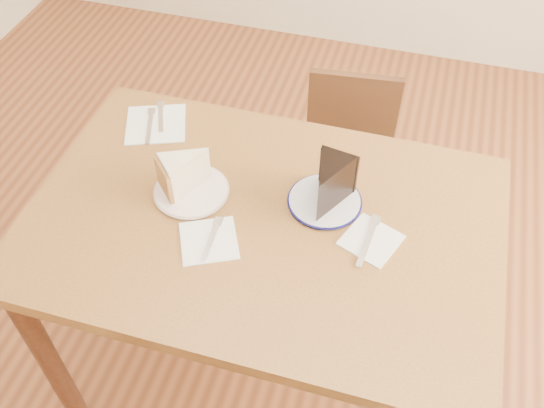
{
  "coord_description": "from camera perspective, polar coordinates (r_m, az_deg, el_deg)",
  "views": [
    {
      "loc": [
        0.3,
        -0.96,
        1.92
      ],
      "look_at": [
        0.02,
        0.01,
        0.8
      ],
      "focal_mm": 40.0,
      "sensor_mm": 36.0,
      "label": 1
    }
  ],
  "objects": [
    {
      "name": "fork_cream",
      "position": [
        1.49,
        -5.71,
        -3.31
      ],
      "size": [
        0.02,
        0.14,
        0.0
      ],
      "primitive_type": "cube",
      "rotation": [
        0.0,
        0.0,
        0.06
      ],
      "color": "white",
      "rests_on": "napkin_cream"
    },
    {
      "name": "chair_far",
      "position": [
        2.15,
        6.86,
        3.13
      ],
      "size": [
        0.4,
        0.4,
        0.74
      ],
      "rotation": [
        0.0,
        0.0,
        3.25
      ],
      "color": "black",
      "rests_on": "ground"
    },
    {
      "name": "napkin_spare",
      "position": [
        1.83,
        -10.88,
        7.39
      ],
      "size": [
        0.22,
        0.22,
        0.0
      ],
      "primitive_type": "cube",
      "rotation": [
        0.0,
        0.0,
        0.37
      ],
      "color": "white",
      "rests_on": "table"
    },
    {
      "name": "carrot_cake",
      "position": [
        1.59,
        -7.89,
        3.03
      ],
      "size": [
        0.15,
        0.15,
        0.09
      ],
      "primitive_type": null,
      "rotation": [
        0.0,
        0.0,
        -0.8
      ],
      "color": "#F0E3C6",
      "rests_on": "plate_cream"
    },
    {
      "name": "plate_navy",
      "position": [
        1.58,
        4.97,
        0.26
      ],
      "size": [
        0.19,
        0.19,
        0.01
      ],
      "primitive_type": "cylinder",
      "color": "white",
      "rests_on": "table"
    },
    {
      "name": "knife_navy",
      "position": [
        1.5,
        9.01,
        -3.45
      ],
      "size": [
        0.03,
        0.17,
        0.0
      ],
      "primitive_type": "cube",
      "rotation": [
        0.0,
        0.0,
        -0.09
      ],
      "color": "silver",
      "rests_on": "napkin_navy"
    },
    {
      "name": "chocolate_cake",
      "position": [
        1.52,
        5.27,
        1.51
      ],
      "size": [
        0.12,
        0.15,
        0.12
      ],
      "primitive_type": null,
      "rotation": [
        0.0,
        0.0,
        2.97
      ],
      "color": "black",
      "rests_on": "plate_navy"
    },
    {
      "name": "napkin_navy",
      "position": [
        1.51,
        9.31,
        -3.37
      ],
      "size": [
        0.16,
        0.16,
        0.0
      ],
      "primitive_type": "cube",
      "rotation": [
        0.0,
        0.0,
        -0.38
      ],
      "color": "white",
      "rests_on": "table"
    },
    {
      "name": "knife_spare",
      "position": [
        1.82,
        -11.43,
        7.23
      ],
      "size": [
        0.06,
        0.16,
        0.0
      ],
      "primitive_type": "cube",
      "rotation": [
        0.0,
        0.0,
        0.33
      ],
      "color": "silver",
      "rests_on": "napkin_spare"
    },
    {
      "name": "fork_spare",
      "position": [
        1.85,
        -10.42,
        8.09
      ],
      "size": [
        0.07,
        0.13,
        0.0
      ],
      "primitive_type": "cube",
      "rotation": [
        0.0,
        0.0,
        0.41
      ],
      "color": "silver",
      "rests_on": "napkin_spare"
    },
    {
      "name": "table",
      "position": [
        1.61,
        -0.82,
        -3.69
      ],
      "size": [
        1.2,
        0.8,
        0.75
      ],
      "color": "#533416",
      "rests_on": "ground"
    },
    {
      "name": "napkin_cream",
      "position": [
        1.5,
        -5.96,
        -3.46
      ],
      "size": [
        0.18,
        0.18,
        0.0
      ],
      "primitive_type": "cube",
      "rotation": [
        0.0,
        0.0,
        0.45
      ],
      "color": "white",
      "rests_on": "table"
    },
    {
      "name": "plate_cream",
      "position": [
        1.61,
        -7.58,
        1.22
      ],
      "size": [
        0.19,
        0.19,
        0.01
      ],
      "primitive_type": "cylinder",
      "color": "silver",
      "rests_on": "table"
    },
    {
      "name": "ground",
      "position": [
        2.16,
        -0.63,
        -14.46
      ],
      "size": [
        4.0,
        4.0,
        0.0
      ],
      "primitive_type": "plane",
      "color": "#512815",
      "rests_on": "ground"
    }
  ]
}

